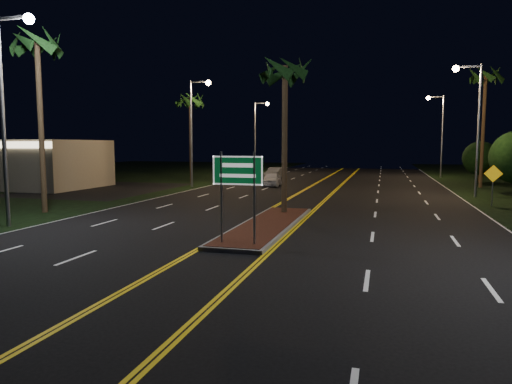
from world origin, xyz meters
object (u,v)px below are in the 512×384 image
(palm_right_far, at_px, (486,78))
(car_near, at_px, (272,178))
(streetlight_left_mid, at_px, (195,121))
(streetlight_right_far, at_px, (439,126))
(warning_sign, at_px, (493,179))
(streetlight_right_mid, at_px, (473,114))
(car_far, at_px, (275,172))
(commercial_building, at_px, (12,164))
(streetlight_left_near, at_px, (9,96))
(highway_sign, at_px, (238,179))
(palm_left_near, at_px, (37,45))
(palm_left_far, at_px, (190,101))
(palm_median, at_px, (285,70))
(shrub_far, at_px, (480,158))
(median_island, at_px, (267,225))
(streetlight_left_far, at_px, (258,129))

(palm_right_far, bearing_deg, car_near, -168.82)
(streetlight_left_mid, bearing_deg, car_near, 22.98)
(streetlight_right_far, height_order, warning_sign, streetlight_right_far)
(streetlight_right_mid, xyz_separation_m, car_far, (-16.77, 12.47, -4.93))
(streetlight_left_mid, bearing_deg, commercial_building, -165.39)
(streetlight_left_near, relative_size, warning_sign, 3.73)
(highway_sign, relative_size, palm_right_far, 0.31)
(car_near, bearing_deg, warning_sign, -36.49)
(streetlight_right_mid, xyz_separation_m, palm_left_near, (-23.11, -14.00, 3.02))
(commercial_building, height_order, palm_left_far, palm_left_far)
(streetlight_right_far, bearing_deg, streetlight_left_near, -119.19)
(warning_sign, bearing_deg, palm_right_far, 88.36)
(palm_median, distance_m, palm_right_far, 23.40)
(streetlight_left_near, relative_size, palm_left_far, 1.02)
(car_near, bearing_deg, palm_left_far, 164.17)
(shrub_far, bearing_deg, commercial_building, -158.09)
(streetlight_left_mid, bearing_deg, shrub_far, 26.18)
(palm_left_far, height_order, shrub_far, palm_left_far)
(streetlight_right_far, distance_m, palm_left_near, 41.22)
(palm_right_far, distance_m, shrub_far, 9.13)
(palm_median, height_order, shrub_far, palm_median)
(highway_sign, bearing_deg, palm_left_near, 157.40)
(palm_left_near, relative_size, car_near, 2.26)
(commercial_building, relative_size, car_near, 3.47)
(commercial_building, xyz_separation_m, streetlight_left_mid, (15.39, 4.01, 3.65))
(streetlight_left_near, bearing_deg, streetlight_right_mid, 40.30)
(commercial_building, bearing_deg, shrub_far, 21.91)
(median_island, relative_size, palm_median, 1.23)
(streetlight_right_far, relative_size, palm_right_far, 0.87)
(streetlight_left_mid, xyz_separation_m, warning_sign, (21.69, -6.64, -4.09))
(streetlight_right_mid, distance_m, car_far, 21.47)
(commercial_building, xyz_separation_m, palm_left_far, (13.20, 8.01, 5.74))
(streetlight_left_mid, height_order, palm_left_near, palm_left_near)
(commercial_building, height_order, streetlight_left_near, streetlight_left_near)
(median_island, relative_size, streetlight_right_mid, 1.14)
(median_island, distance_m, car_far, 28.16)
(streetlight_left_far, xyz_separation_m, car_far, (4.46, -9.53, -4.93))
(streetlight_right_mid, distance_m, car_near, 16.59)
(palm_left_near, distance_m, car_near, 21.71)
(streetlight_left_far, height_order, car_far, streetlight_left_far)
(palm_right_far, bearing_deg, streetlight_right_mid, -105.29)
(streetlight_left_far, distance_m, shrub_far, 25.90)
(streetlight_left_mid, height_order, palm_left_far, streetlight_left_mid)
(highway_sign, height_order, palm_median, palm_median)
(streetlight_left_mid, xyz_separation_m, car_far, (4.46, 10.47, -4.93))
(streetlight_left_near, bearing_deg, highway_sign, -6.47)
(palm_left_near, distance_m, shrub_far, 38.93)
(streetlight_left_near, relative_size, palm_median, 1.08)
(palm_right_far, relative_size, warning_sign, 4.26)
(palm_median, xyz_separation_m, palm_right_far, (12.80, 19.50, 1.87))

